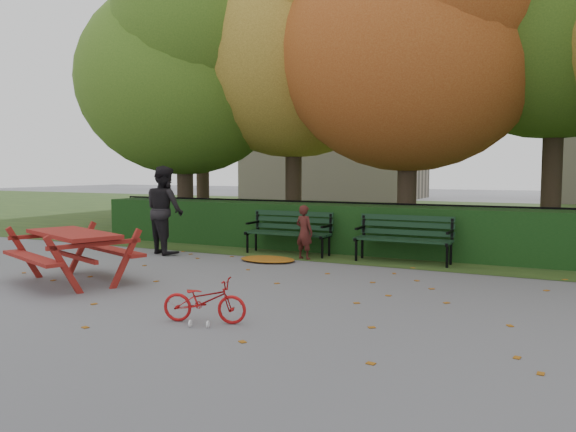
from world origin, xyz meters
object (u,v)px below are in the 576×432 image
at_px(bench_right, 404,235).
at_px(tree_a, 188,63).
at_px(tree_c, 422,29).
at_px(adult, 165,210).
at_px(tree_b, 302,27).
at_px(tree_f, 206,51).
at_px(picnic_table, 73,243).
at_px(bicycle, 205,300).
at_px(bench_left, 290,229).
at_px(child, 304,232).

bearing_deg(bench_right, tree_a, 163.39).
distance_m(tree_c, adult, 6.83).
xyz_separation_m(tree_c, adult, (-4.48, -3.36, -3.91)).
xyz_separation_m(tree_a, tree_b, (2.74, 1.17, 0.88)).
height_order(tree_f, adult, tree_f).
distance_m(tree_f, bench_right, 11.19).
relative_size(tree_a, picnic_table, 3.32).
height_order(tree_f, bicycle, tree_f).
xyz_separation_m(tree_a, tree_f, (-1.94, 3.66, 1.17)).
xyz_separation_m(tree_f, picnic_table, (4.16, -9.69, -5.08)).
xyz_separation_m(tree_a, tree_c, (6.02, 0.38, 0.30)).
bearing_deg(tree_f, tree_a, -62.02).
bearing_deg(bench_left, bicycle, -74.33).
distance_m(tree_c, bicycle, 8.73).
xyz_separation_m(tree_c, picnic_table, (-3.81, -6.41, -4.21)).
distance_m(tree_a, bench_right, 7.69).
bearing_deg(tree_a, child, -28.11).
relative_size(tree_f, child, 8.65).
relative_size(tree_c, adult, 4.38).
height_order(bench_left, bench_right, same).
bearing_deg(child, bicycle, 114.90).
xyz_separation_m(tree_f, bench_left, (5.83, -5.54, -5.17)).
distance_m(bench_right, adult, 4.89).
height_order(bench_left, adult, adult).
height_order(tree_b, picnic_table, tree_b).
height_order(tree_a, tree_f, tree_f).
xyz_separation_m(tree_a, adult, (1.54, -2.98, -3.61)).
xyz_separation_m(tree_a, bench_right, (6.29, -1.88, -4.00)).
relative_size(tree_b, tree_c, 1.10).
bearing_deg(bicycle, tree_b, 1.22).
bearing_deg(tree_f, bench_right, -33.92).
distance_m(bench_left, child, 0.75).
distance_m(tree_b, bench_right, 6.76).
distance_m(tree_b, tree_f, 5.32).
distance_m(bench_right, child, 1.91).
bearing_deg(adult, picnic_table, 126.95).
distance_m(tree_c, bench_right, 4.87).
distance_m(tree_f, bench_left, 9.56).
distance_m(tree_b, bench_left, 5.87).
xyz_separation_m(tree_b, picnic_table, (-0.53, -7.20, -4.79)).
relative_size(tree_f, bench_left, 5.10).
xyz_separation_m(tree_c, child, (-1.57, -2.76, -4.29)).
bearing_deg(tree_c, bench_right, -83.30).
relative_size(tree_b, tree_f, 0.96).
distance_m(tree_b, bicycle, 10.02).
bearing_deg(adult, bench_left, -130.34).
distance_m(tree_c, bench_left, 5.31).
height_order(tree_b, child, tree_b).
bearing_deg(bicycle, child, -5.55).
height_order(tree_c, picnic_table, tree_c).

